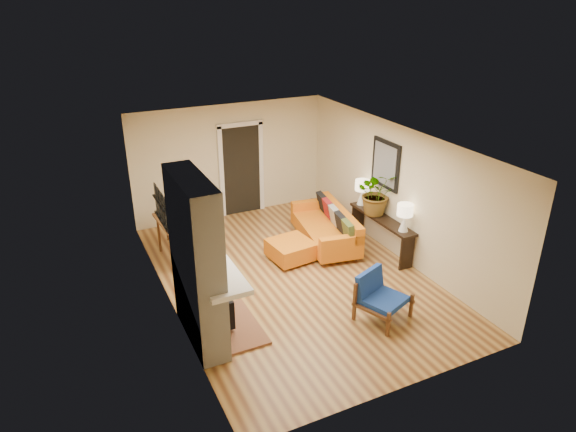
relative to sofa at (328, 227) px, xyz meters
name	(u,v)px	position (x,y,z in m)	size (l,w,h in m)	color
room_shell	(265,167)	(-0.68, 1.71, 0.88)	(6.50, 6.50, 6.50)	tan
fireplace	(199,265)	(-3.29, -1.93, 0.88)	(1.09, 1.68, 2.60)	white
sofa	(328,227)	(0.00, 0.00, 0.00)	(1.21, 2.17, 0.81)	silver
ottoman	(291,249)	(-1.04, -0.34, -0.13)	(0.86, 0.86, 0.40)	silver
blue_chair	(378,294)	(-0.59, -2.64, 0.06)	(0.95, 0.94, 0.77)	brown
dining_table	(184,226)	(-2.85, 0.68, 0.31)	(0.87, 1.91, 1.02)	brown
console_table	(382,224)	(0.78, -0.75, 0.22)	(0.34, 1.85, 0.72)	black
lamp_near	(405,214)	(0.78, -1.43, 0.71)	(0.30, 0.30, 0.54)	white
lamp_far	(362,189)	(0.78, 0.01, 0.71)	(0.30, 0.30, 0.54)	white
houseplant	(377,193)	(0.77, -0.53, 0.82)	(0.82, 0.71, 0.91)	#1E5919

